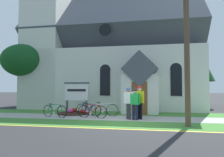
% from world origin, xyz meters
% --- Properties ---
extents(ground, '(140.00, 140.00, 0.00)m').
position_xyz_m(ground, '(0.00, 4.00, 0.00)').
color(ground, '#2B2B2D').
extents(sidewalk_slab, '(32.00, 2.11, 0.01)m').
position_xyz_m(sidewalk_slab, '(-1.94, 1.76, 0.01)').
color(sidewalk_slab, '#A8A59E').
rests_on(sidewalk_slab, ground).
extents(grass_verge, '(32.00, 2.01, 0.01)m').
position_xyz_m(grass_verge, '(-1.94, -0.30, 0.00)').
color(grass_verge, '#427F33').
rests_on(grass_verge, ground).
extents(church_lawn, '(24.00, 2.33, 0.01)m').
position_xyz_m(church_lawn, '(-1.94, 3.98, 0.00)').
color(church_lawn, '#427F33').
rests_on(church_lawn, ground).
extents(curb_paint_stripe, '(28.00, 0.16, 0.01)m').
position_xyz_m(curb_paint_stripe, '(-1.94, -1.46, 0.00)').
color(curb_paint_stripe, yellow).
rests_on(curb_paint_stripe, ground).
extents(church_building, '(14.93, 10.56, 13.80)m').
position_xyz_m(church_building, '(-2.52, 9.18, 4.71)').
color(church_building, silver).
rests_on(church_building, ground).
extents(church_sign, '(1.76, 0.16, 2.09)m').
position_xyz_m(church_sign, '(-3.57, 3.56, 1.37)').
color(church_sign, '#474C56').
rests_on(church_sign, ground).
extents(flower_bed, '(2.05, 2.05, 0.34)m').
position_xyz_m(flower_bed, '(-3.55, 3.04, 0.08)').
color(flower_bed, '#382319').
rests_on(flower_bed, ground).
extents(bicycle_silver, '(1.77, 0.32, 0.83)m').
position_xyz_m(bicycle_silver, '(-1.91, 1.52, 0.38)').
color(bicycle_silver, black).
rests_on(bicycle_silver, ground).
extents(bicycle_yellow, '(1.73, 0.56, 0.82)m').
position_xyz_m(bicycle_yellow, '(-2.39, 2.39, 0.38)').
color(bicycle_yellow, black).
rests_on(bicycle_yellow, ground).
extents(bicycle_red, '(1.75, 0.24, 0.85)m').
position_xyz_m(bicycle_red, '(-1.44, 2.47, 0.38)').
color(bicycle_red, black).
rests_on(bicycle_red, ground).
extents(bicycle_blue, '(1.71, 0.56, 0.79)m').
position_xyz_m(bicycle_blue, '(-4.13, 1.44, 0.37)').
color(bicycle_blue, black).
rests_on(bicycle_blue, ground).
extents(cyclist_in_white_jersey, '(0.58, 0.47, 1.65)m').
position_xyz_m(cyclist_in_white_jersey, '(0.55, 1.11, 0.96)').
color(cyclist_in_white_jersey, '#191E38').
rests_on(cyclist_in_white_jersey, ground).
extents(cyclist_in_red_jersey, '(0.57, 0.57, 1.72)m').
position_xyz_m(cyclist_in_red_jersey, '(0.19, 1.30, 1.01)').
color(cyclist_in_red_jersey, '#2D2D33').
rests_on(cyclist_in_red_jersey, ground).
extents(cyclist_in_green_jersey, '(0.51, 0.59, 1.79)m').
position_xyz_m(cyclist_in_green_jersey, '(0.77, 1.44, 1.07)').
color(cyclist_in_green_jersey, black).
rests_on(cyclist_in_green_jersey, ground).
extents(utility_pole, '(3.12, 0.28, 8.32)m').
position_xyz_m(utility_pole, '(2.87, -0.36, 4.61)').
color(utility_pole, brown).
rests_on(utility_pole, ground).
extents(roadside_conifer, '(4.19, 4.19, 7.05)m').
position_xyz_m(roadside_conifer, '(4.89, 10.16, 4.66)').
color(roadside_conifer, '#3D2D1E').
rests_on(roadside_conifer, ground).
extents(yard_deciduous_tree, '(3.47, 3.47, 5.28)m').
position_xyz_m(yard_deciduous_tree, '(-8.92, 5.56, 3.94)').
color(yard_deciduous_tree, '#3D2D1E').
rests_on(yard_deciduous_tree, ground).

